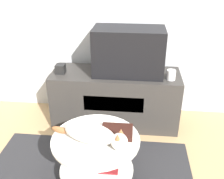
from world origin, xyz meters
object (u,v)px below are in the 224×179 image
tv (128,51)px  cat (93,134)px  speaker (61,69)px  dvd_box (117,132)px

tv → cat: size_ratio=1.16×
tv → speaker: (-0.65, -0.06, -0.18)m
cat → dvd_box: bearing=49.3°
tv → dvd_box: (-0.04, -0.82, -0.32)m
dvd_box → cat: (-0.15, -0.10, 0.04)m
dvd_box → speaker: bearing=128.9°
tv → speaker: bearing=-174.6°
speaker → cat: 0.98m
tv → dvd_box: 0.88m
tv → dvd_box: size_ratio=2.93×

